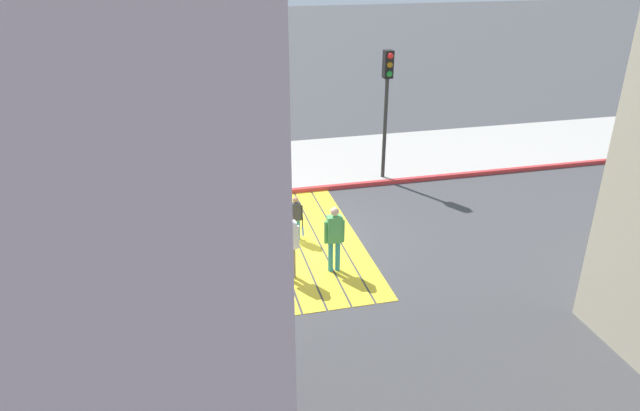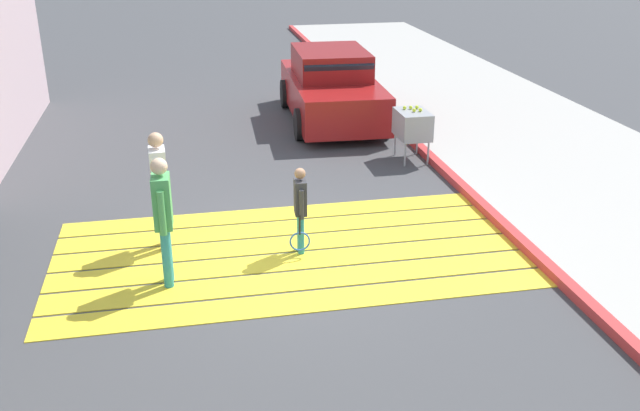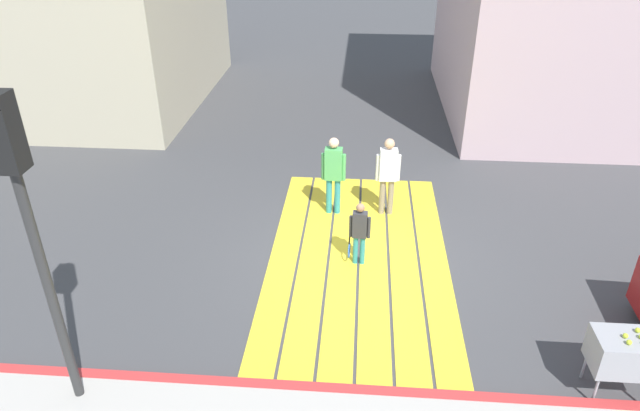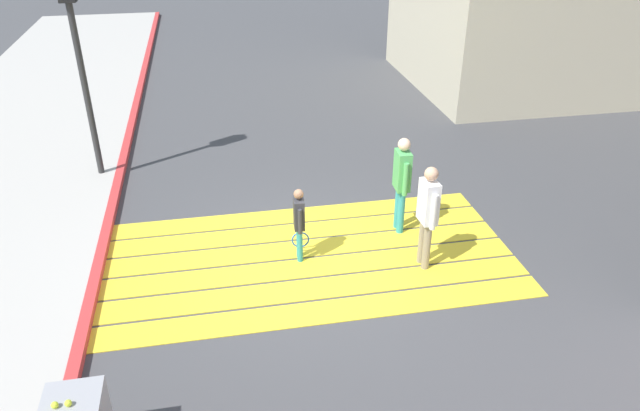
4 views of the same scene
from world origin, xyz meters
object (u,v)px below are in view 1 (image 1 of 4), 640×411
traffic_light_corner (387,90)px  pedestrian_adult_lead (334,235)px  pedestrian_child_with_racket (296,216)px  car_parked_near_curb (43,210)px  tennis_ball_cart (160,188)px  pedestrian_adult_trailing (289,241)px

traffic_light_corner → pedestrian_adult_lead: bearing=-30.5°
pedestrian_child_with_racket → pedestrian_adult_lead: bearing=17.2°
car_parked_near_curb → tennis_ball_cart: car_parked_near_curb is taller
traffic_light_corner → pedestrian_adult_trailing: size_ratio=2.53×
tennis_ball_cart → pedestrian_child_with_racket: bearing=51.8°
pedestrian_adult_trailing → pedestrian_child_with_racket: pedestrian_adult_trailing is taller
pedestrian_adult_lead → pedestrian_adult_trailing: (0.05, -1.09, -0.00)m
tennis_ball_cart → pedestrian_adult_lead: pedestrian_adult_lead is taller
car_parked_near_curb → pedestrian_adult_trailing: pedestrian_adult_trailing is taller
tennis_ball_cart → pedestrian_child_with_racket: 4.43m
tennis_ball_cart → pedestrian_child_with_racket: (2.73, 3.48, -0.01)m
car_parked_near_curb → traffic_light_corner: traffic_light_corner is taller
traffic_light_corner → pedestrian_child_with_racket: (3.41, -3.62, -2.35)m
traffic_light_corner → tennis_ball_cart: 7.51m
car_parked_near_curb → pedestrian_adult_trailing: bearing=58.2°
traffic_light_corner → pedestrian_child_with_racket: bearing=-46.7°
pedestrian_adult_trailing → pedestrian_adult_lead: bearing=92.8°
pedestrian_adult_trailing → tennis_ball_cart: bearing=-147.3°
pedestrian_adult_trailing → pedestrian_child_with_racket: 1.94m
tennis_ball_cart → pedestrian_adult_lead: size_ratio=0.60×
traffic_light_corner → pedestrian_adult_lead: traffic_light_corner is taller
tennis_ball_cart → pedestrian_child_with_racket: pedestrian_child_with_racket is taller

